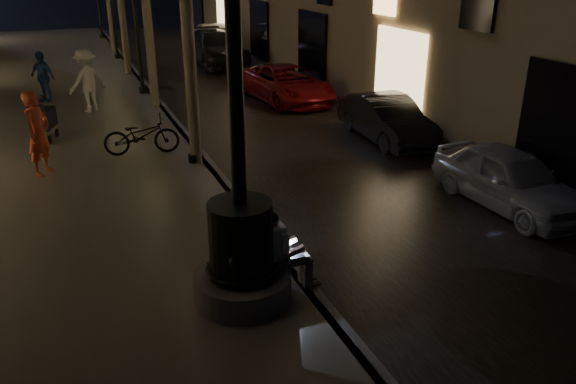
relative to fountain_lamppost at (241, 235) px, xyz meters
name	(u,v)px	position (x,y,z in m)	size (l,w,h in m)	color
ground	(157,103)	(1.00, 13.00, -1.21)	(120.00, 120.00, 0.00)	black
cobble_lane	(239,96)	(4.00, 13.00, -1.20)	(6.00, 45.00, 0.02)	black
promenade	(33,112)	(-3.00, 13.00, -1.11)	(8.00, 45.00, 0.20)	#636057
curb_strip	(157,101)	(1.00, 13.00, -1.11)	(0.25, 45.00, 0.20)	#59595B
fountain_lamppost	(241,235)	(0.00, 0.00, 0.00)	(1.40, 1.40, 5.21)	#59595B
seated_man_laptop	(282,248)	(0.61, 0.00, -0.33)	(0.91, 0.31, 1.29)	tan
lamp_curb_a	(186,32)	(0.70, 6.00, 2.02)	(0.36, 0.36, 4.81)	black
lamp_curb_b	(134,5)	(0.70, 14.00, 2.02)	(0.36, 0.36, 4.81)	black
stroller	(43,119)	(-2.60, 9.16, -0.42)	(0.71, 1.18, 1.19)	black
car_front	(510,178)	(6.16, 1.48, -0.60)	(1.44, 3.57, 1.22)	#AAADB2
car_second	(387,119)	(6.20, 6.29, -0.59)	(1.31, 3.77, 1.24)	black
car_third	(286,84)	(5.34, 11.61, -0.59)	(2.06, 4.47, 1.24)	maroon
car_rear	(216,48)	(5.00, 19.72, -0.44)	(2.15, 5.29, 1.54)	#302F35
car_fifth	(215,37)	(6.20, 24.23, -0.54)	(1.42, 4.06, 1.34)	#AEAEA9
pedestrian_red	(38,133)	(-2.64, 6.52, -0.07)	(0.69, 0.45, 1.89)	#C84628
pedestrian_white	(87,81)	(-1.24, 11.97, -0.04)	(1.26, 0.72, 1.95)	silver
pedestrian_blue	(43,77)	(-2.56, 13.88, -0.17)	(0.99, 0.41, 1.69)	#254F88
bicycle	(141,135)	(-0.35, 7.07, -0.53)	(0.64, 1.83, 0.96)	black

